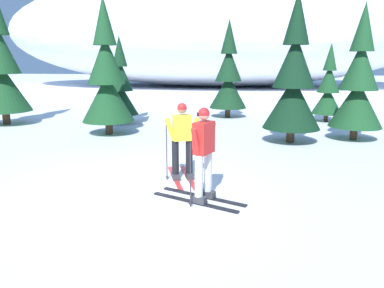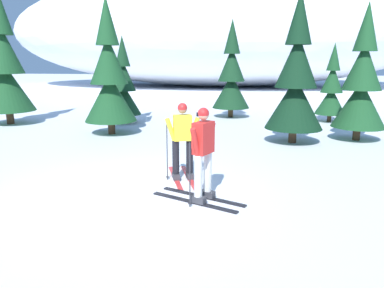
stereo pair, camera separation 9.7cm
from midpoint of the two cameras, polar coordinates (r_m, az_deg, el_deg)
name	(u,v)px [view 2 (the right image)]	position (r m, az deg, el deg)	size (l,w,h in m)	color
ground_plane	(133,193)	(7.43, -8.68, -7.55)	(120.00, 120.00, 0.00)	white
skier_yellow_jacket	(183,141)	(7.93, -1.12, 0.50)	(0.92, 1.73, 1.69)	red
skier_red_jacket	(203,153)	(6.68, 2.09, -1.48)	(1.82, 1.14, 1.76)	black
pine_tree_far_left	(5,68)	(16.72, -26.86, 10.45)	(2.09, 2.09, 5.40)	#47301E
pine_tree_left	(124,87)	(15.54, -10.34, 8.65)	(1.37, 1.37, 3.54)	#47301E
pine_tree_center_left	(109,78)	(13.21, -12.49, 9.91)	(1.81, 1.81, 4.68)	#47301E
pine_tree_center	(231,77)	(16.94, 6.28, 10.25)	(1.68, 1.68, 4.35)	#47301E
pine_tree_center_right	(296,81)	(11.93, 16.00, 9.32)	(1.79, 1.79, 4.62)	#47301E
pine_tree_right	(332,89)	(16.66, 20.95, 7.90)	(1.27, 1.27, 3.28)	#47301E
pine_tree_far_right	(361,84)	(13.06, 24.95, 8.37)	(1.68, 1.68, 4.34)	#47301E
snow_ridge_background	(219,31)	(37.71, 4.25, 17.04)	(41.52, 20.17, 10.66)	white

